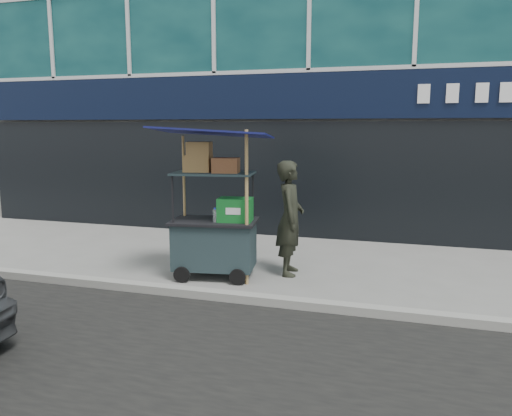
% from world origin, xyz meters
% --- Properties ---
extents(ground, '(80.00, 80.00, 0.00)m').
position_xyz_m(ground, '(0.00, 0.00, 0.00)').
color(ground, slate).
rests_on(ground, ground).
extents(curb, '(80.00, 0.18, 0.12)m').
position_xyz_m(curb, '(0.00, -0.20, 0.06)').
color(curb, gray).
rests_on(curb, ground).
extents(vendor_cart, '(1.87, 1.44, 2.31)m').
position_xyz_m(vendor_cart, '(-0.80, 0.76, 0.81)').
color(vendor_cart, '#1C2C30').
rests_on(vendor_cart, ground).
extents(vendor_man, '(0.52, 0.71, 1.78)m').
position_xyz_m(vendor_man, '(0.26, 1.25, 0.89)').
color(vendor_man, black).
rests_on(vendor_man, ground).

